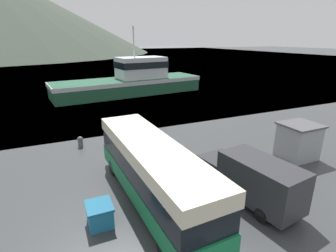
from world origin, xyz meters
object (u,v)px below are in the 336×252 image
(delivery_van, at_px, (251,178))
(fishing_boat, at_px, (132,81))
(storage_bin, at_px, (100,214))
(tour_bus, at_px, (152,169))
(dock_kiosk, at_px, (298,141))

(delivery_van, xyz_separation_m, fishing_boat, (2.38, 28.96, 0.63))
(storage_bin, bearing_deg, fishing_boat, 70.61)
(delivery_van, bearing_deg, fishing_boat, 77.82)
(tour_bus, distance_m, dock_kiosk, 11.07)
(dock_kiosk, bearing_deg, fishing_boat, 98.79)
(tour_bus, bearing_deg, fishing_boat, 73.17)
(delivery_van, bearing_deg, tour_bus, 149.21)
(delivery_van, height_order, storage_bin, delivery_van)
(tour_bus, distance_m, storage_bin, 3.16)
(tour_bus, bearing_deg, dock_kiosk, 1.30)
(delivery_van, height_order, fishing_boat, fishing_boat)
(storage_bin, bearing_deg, dock_kiosk, 6.10)
(storage_bin, xyz_separation_m, dock_kiosk, (13.83, 1.48, 0.72))
(tour_bus, relative_size, dock_kiosk, 4.27)
(storage_bin, height_order, dock_kiosk, dock_kiosk)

